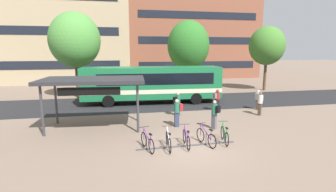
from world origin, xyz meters
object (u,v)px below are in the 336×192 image
transit_shelter (93,82)px  commuter_grey_pack_2 (217,98)px  street_tree_2 (75,40)px  parked_bicycle_silver_1 (168,141)px  street_tree_0 (267,46)px  parked_bicycle_purple_0 (147,142)px  commuter_black_pack_0 (178,102)px  parked_bicycle_purple_2 (186,139)px  commuter_black_pack_3 (215,113)px  city_bus (151,83)px  parked_bicycle_green_4 (225,135)px  commuter_red_pack_1 (177,111)px  commuter_grey_pack_4 (260,102)px  parked_bicycle_purple_3 (206,137)px  street_tree_1 (188,46)px  commuter_grey_pack_5 (258,98)px

transit_shelter → commuter_grey_pack_2: (8.87, 2.71, -1.83)m
street_tree_2 → commuter_grey_pack_2: bearing=-35.4°
parked_bicycle_silver_1 → street_tree_0: size_ratio=0.23×
parked_bicycle_purple_0 → commuter_black_pack_0: commuter_black_pack_0 is taller
parked_bicycle_purple_2 → commuter_black_pack_3: size_ratio=0.99×
city_bus → transit_shelter: size_ratio=1.97×
commuter_grey_pack_2 → parked_bicycle_green_4: bearing=-127.5°
parked_bicycle_green_4 → commuter_red_pack_1: (-1.75, 3.11, 0.61)m
parked_bicycle_purple_0 → commuter_grey_pack_4: (8.72, 4.91, 0.61)m
parked_bicycle_purple_2 → street_tree_0: (13.68, 15.46, 4.75)m
parked_bicycle_purple_3 → commuter_grey_pack_2: size_ratio=0.99×
commuter_grey_pack_4 → street_tree_1: size_ratio=0.21×
commuter_red_pack_1 → street_tree_0: bearing=-140.9°
commuter_grey_pack_4 → parked_bicycle_purple_2: bearing=-8.0°
street_tree_1 → parked_bicycle_green_4: bearing=-99.7°
commuter_grey_pack_4 → commuter_grey_pack_5: size_ratio=1.07×
transit_shelter → city_bus: bearing=61.2°
commuter_black_pack_3 → parked_bicycle_silver_1: bearing=93.7°
commuter_black_pack_3 → city_bus: bearing=-15.7°
parked_bicycle_purple_3 → parked_bicycle_green_4: (1.04, 0.13, 0.00)m
street_tree_0 → parked_bicycle_green_4: bearing=-127.2°
parked_bicycle_purple_2 → street_tree_2: bearing=29.8°
parked_bicycle_purple_0 → street_tree_0: size_ratio=0.23×
street_tree_0 → street_tree_2: (-20.83, -0.68, 0.45)m
parked_bicycle_purple_0 → commuter_grey_pack_4: 10.02m
transit_shelter → commuter_grey_pack_4: bearing=8.3°
commuter_red_pack_1 → commuter_black_pack_0: bearing=-106.7°
commuter_red_pack_1 → street_tree_0: 18.58m
parked_bicycle_green_4 → commuter_grey_pack_2: (2.20, 6.54, 0.60)m
city_bus → street_tree_2: street_tree_2 is taller
parked_bicycle_purple_3 → street_tree_2: street_tree_2 is taller
transit_shelter → street_tree_1: 17.61m
commuter_grey_pack_2 → commuter_black_pack_3: (-1.87, -4.33, 0.02)m
parked_bicycle_purple_0 → parked_bicycle_green_4: 3.97m
street_tree_1 → commuter_black_pack_3: bearing=-99.9°
parked_bicycle_purple_0 → parked_bicycle_purple_3: (2.92, 0.07, 0.00)m
parked_bicycle_silver_1 → commuter_black_pack_0: bearing=-13.6°
city_bus → parked_bicycle_green_4: city_bus is taller
street_tree_0 → street_tree_2: street_tree_2 is taller
commuter_black_pack_3 → commuter_grey_pack_4: 5.09m
parked_bicycle_silver_1 → parked_bicycle_green_4: 2.99m
parked_bicycle_silver_1 → commuter_grey_pack_4: size_ratio=1.00×
commuter_black_pack_0 → parked_bicycle_silver_1: bearing=-135.1°
commuter_grey_pack_4 → street_tree_1: 14.30m
city_bus → transit_shelter: bearing=59.9°
city_bus → parked_bicycle_purple_2: 10.76m
parked_bicycle_purple_0 → parked_bicycle_purple_2: size_ratio=0.98×
parked_bicycle_purple_2 → parked_bicycle_green_4: bearing=-81.9°
parked_bicycle_silver_1 → street_tree_1: street_tree_1 is taller
transit_shelter → commuter_black_pack_0: bearing=22.1°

